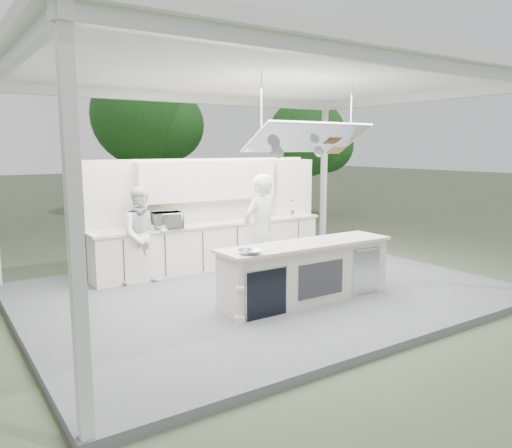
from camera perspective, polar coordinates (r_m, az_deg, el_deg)
ground at (r=8.95m, az=1.03°, el=-8.11°), size 90.00×90.00×0.00m
stage_deck at (r=8.93m, az=1.03°, el=-7.75°), size 8.00×6.00×0.12m
tent at (r=8.63m, az=1.16°, el=16.17°), size 8.20×6.20×3.86m
demo_island at (r=8.20m, az=5.73°, el=-5.43°), size 3.10×0.79×0.95m
back_counter at (r=10.38m, az=-4.97°, el=-2.38°), size 5.08×0.72×0.95m
back_wall_unit at (r=10.64m, az=-3.50°, el=3.23°), size 5.05×0.48×2.25m
tree_cluster at (r=17.47m, az=-18.37°, el=10.59°), size 19.55×9.40×5.85m
head_chef at (r=8.72m, az=0.44°, el=-0.91°), size 0.84×0.66×2.03m
sous_chef at (r=9.32m, az=-12.72°, el=-1.26°), size 0.95×0.78×1.78m
toaster_oven at (r=9.62m, az=-10.16°, el=0.41°), size 0.60×0.44×0.31m
bowl_large at (r=7.20m, az=-0.38°, el=-3.22°), size 0.36×0.36×0.07m
bowl_small at (r=7.20m, az=-1.14°, el=-3.21°), size 0.30×0.30×0.07m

